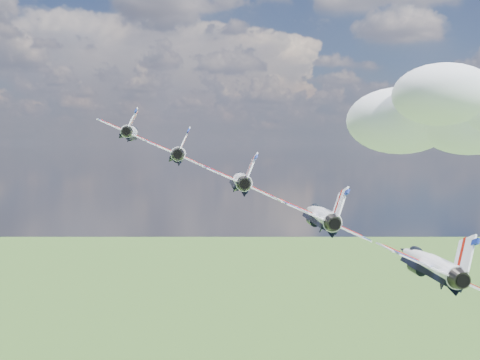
# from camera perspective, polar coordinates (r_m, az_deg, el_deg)

# --- Properties ---
(cloud_far) EXTENTS (56.75, 44.59, 22.30)m
(cloud_far) POSITION_cam_1_polar(r_m,az_deg,el_deg) (221.89, 17.42, 6.60)
(cloud_far) COLOR white
(jet_0) EXTENTS (11.84, 14.73, 7.32)m
(jet_0) POSITION_cam_1_polar(r_m,az_deg,el_deg) (85.07, -10.24, 4.48)
(jet_0) COLOR white
(jet_1) EXTENTS (11.84, 14.73, 7.32)m
(jet_1) POSITION_cam_1_polar(r_m,az_deg,el_deg) (75.12, -5.77, 2.54)
(jet_1) COLOR white
(jet_2) EXTENTS (11.84, 14.73, 7.32)m
(jet_2) POSITION_cam_1_polar(r_m,az_deg,el_deg) (65.88, 0.00, 0.00)
(jet_2) COLOR white
(jet_3) EXTENTS (11.84, 14.73, 7.32)m
(jet_3) POSITION_cam_1_polar(r_m,az_deg,el_deg) (57.68, 7.52, -3.30)
(jet_3) COLOR white
(jet_4) EXTENTS (11.84, 14.73, 7.32)m
(jet_4) POSITION_cam_1_polar(r_m,az_deg,el_deg) (51.04, 17.34, -7.48)
(jet_4) COLOR white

